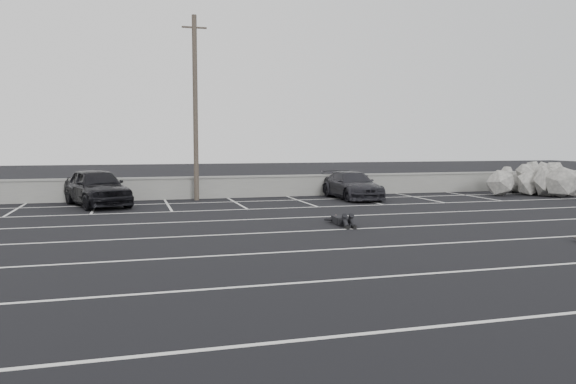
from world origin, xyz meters
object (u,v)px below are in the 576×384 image
object	(u,v)px
car_right	(352,185)
utility_pole	(195,108)
trash_bin	(361,185)
riprap_pile	(542,184)
car_left	(97,187)
person	(340,217)

from	to	relation	value
car_right	utility_pole	distance (m)	8.23
utility_pole	trash_bin	world-z (taller)	utility_pole
utility_pole	riprap_pile	xyz separation A→B (m)	(17.45, -2.12, -3.71)
car_left	riprap_pile	bearing A→B (deg)	-21.33
car_left	car_right	size ratio (longest dim) A/B	1.05
car_right	utility_pole	size ratio (longest dim) A/B	0.53
car_left	riprap_pile	distance (m)	21.82
car_left	utility_pole	xyz separation A→B (m)	(4.35, 1.26, 3.49)
car_left	trash_bin	xyz separation A→B (m)	(12.70, 1.35, -0.27)
trash_bin	riprap_pile	distance (m)	9.36
car_right	riprap_pile	xyz separation A→B (m)	(10.19, -0.79, -0.07)
trash_bin	person	distance (m)	10.25
utility_pole	car_left	bearing A→B (deg)	-163.84
car_right	riprap_pile	distance (m)	10.22
car_left	person	distance (m)	11.19
car_left	utility_pole	distance (m)	5.72
utility_pole	trash_bin	size ratio (longest dim) A/B	8.09
car_left	trash_bin	distance (m)	12.77
riprap_pile	car_right	bearing A→B (deg)	175.59
car_right	person	bearing A→B (deg)	-115.51
car_right	trash_bin	distance (m)	1.80
riprap_pile	car_left	bearing A→B (deg)	177.74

